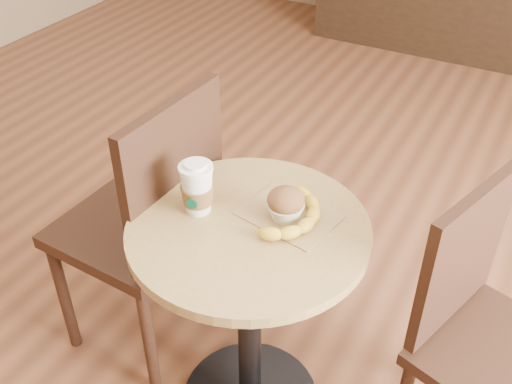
% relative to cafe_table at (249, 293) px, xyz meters
% --- Properties ---
extents(cafe_table, '(0.63, 0.63, 0.75)m').
position_rel_cafe_table_xyz_m(cafe_table, '(0.00, 0.00, 0.00)').
color(cafe_table, black).
rests_on(cafe_table, ground).
extents(chair_left, '(0.46, 0.46, 0.99)m').
position_rel_cafe_table_xyz_m(chair_left, '(-0.40, 0.08, 0.04)').
color(chair_left, black).
rests_on(chair_left, ground).
extents(chair_right, '(0.50, 0.50, 0.90)m').
position_rel_cafe_table_xyz_m(chair_right, '(0.61, 0.18, -0.01)').
color(chair_right, black).
rests_on(chair_right, ground).
extents(kraft_bag, '(0.27, 0.22, 0.00)m').
position_rel_cafe_table_xyz_m(kraft_bag, '(0.07, 0.09, 0.25)').
color(kraft_bag, '#997A4A').
rests_on(kraft_bag, cafe_table).
extents(coffee_cup, '(0.09, 0.09, 0.15)m').
position_rel_cafe_table_xyz_m(coffee_cup, '(-0.15, -0.01, 0.31)').
color(coffee_cup, white).
rests_on(coffee_cup, cafe_table).
extents(muffin, '(0.10, 0.10, 0.09)m').
position_rel_cafe_table_xyz_m(muffin, '(0.07, 0.07, 0.29)').
color(muffin, white).
rests_on(muffin, kraft_bag).
extents(banana, '(0.15, 0.26, 0.03)m').
position_rel_cafe_table_xyz_m(banana, '(0.11, 0.07, 0.27)').
color(banana, gold).
rests_on(banana, kraft_bag).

